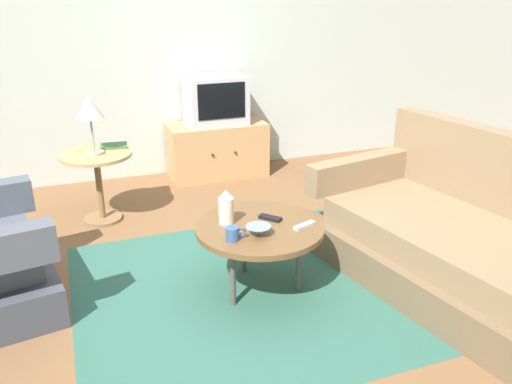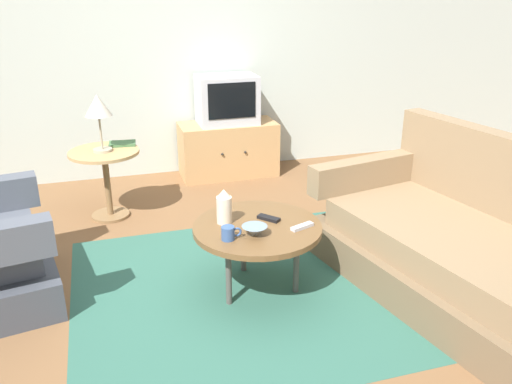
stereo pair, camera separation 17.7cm
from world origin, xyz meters
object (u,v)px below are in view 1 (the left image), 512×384
at_px(tv_remote_dark, 270,218).
at_px(table_lamp, 90,110).
at_px(bowl, 258,231).
at_px(book, 114,146).
at_px(tv_stand, 218,150).
at_px(mug, 233,234).
at_px(side_table, 98,172).
at_px(television, 216,100).
at_px(vase, 226,207).
at_px(tv_remote_silver, 305,225).
at_px(coffee_table, 260,230).
at_px(couch, 462,242).

bearing_deg(tv_remote_dark, table_lamp, 174.49).
relative_size(bowl, book, 0.67).
relative_size(tv_stand, mug, 7.86).
bearing_deg(side_table, mug, -67.83).
bearing_deg(book, tv_stand, 35.47).
height_order(television, vase, television).
distance_m(side_table, vase, 1.47).
bearing_deg(bowl, tv_remote_silver, 1.72).
height_order(coffee_table, mug, mug).
bearing_deg(couch, tv_remote_dark, 57.60).
bearing_deg(book, vase, -64.96).
height_order(television, mug, television).
xyz_separation_m(mug, bowl, (0.16, 0.01, -0.01)).
bearing_deg(book, couch, -39.60).
bearing_deg(side_table, tv_stand, 31.17).
bearing_deg(tv_stand, side_table, -148.83).
height_order(couch, table_lamp, table_lamp).
height_order(coffee_table, tv_remote_silver, tv_remote_silver).
height_order(couch, tv_stand, couch).
relative_size(mug, tv_remote_dark, 0.84).
xyz_separation_m(couch, bowl, (-1.26, 0.25, 0.17)).
height_order(coffee_table, tv_remote_dark, tv_remote_dark).
xyz_separation_m(side_table, vase, (0.66, -1.31, 0.13)).
height_order(couch, mug, couch).
distance_m(coffee_table, tv_remote_silver, 0.27).
bearing_deg(vase, book, 109.52).
bearing_deg(side_table, tv_remote_dark, -55.46).
relative_size(coffee_table, tv_remote_silver, 4.94).
bearing_deg(tv_remote_silver, television, 66.72).
bearing_deg(tv_stand, vase, -104.56).
bearing_deg(tv_remote_silver, table_lamp, 105.13).
distance_m(television, mug, 2.35).
relative_size(television, tv_remote_silver, 3.55).
bearing_deg(vase, couch, -18.88).
height_order(side_table, tv_remote_dark, side_table).
bearing_deg(couch, tv_remote_silver, 63.55).
bearing_deg(vase, tv_stand, 75.44).
xyz_separation_m(coffee_table, tv_remote_dark, (0.09, 0.06, 0.04)).
relative_size(couch, tv_stand, 2.13).
xyz_separation_m(coffee_table, vase, (-0.18, 0.10, 0.14)).
bearing_deg(bowl, coffee_table, 66.34).
distance_m(side_table, tv_remote_silver, 1.86).
xyz_separation_m(couch, vase, (-1.39, 0.47, 0.25)).
bearing_deg(vase, television, 75.51).
relative_size(couch, mug, 16.77).
distance_m(side_table, bowl, 1.72).
bearing_deg(coffee_table, couch, -17.35).
distance_m(mug, book, 1.73).
bearing_deg(side_table, tv_remote_silver, -54.53).
bearing_deg(table_lamp, mug, -67.45).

